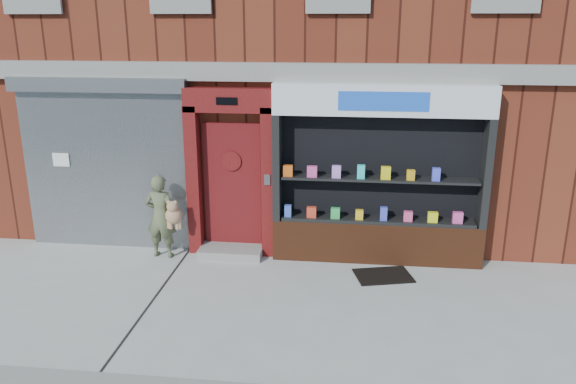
# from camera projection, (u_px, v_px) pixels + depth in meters

# --- Properties ---
(ground) EXTENTS (80.00, 80.00, 0.00)m
(ground) POSITION_uv_depth(u_px,v_px,m) (257.00, 304.00, 8.14)
(ground) COLOR #9E9E99
(ground) RESTS_ON ground
(building) EXTENTS (12.00, 8.16, 8.00)m
(building) POSITION_uv_depth(u_px,v_px,m) (299.00, 18.00, 12.67)
(building) COLOR #5A2014
(building) RESTS_ON ground
(shutter_bay) EXTENTS (3.10, 0.30, 3.04)m
(shutter_bay) POSITION_uv_depth(u_px,v_px,m) (105.00, 154.00, 9.80)
(shutter_bay) COLOR gray
(shutter_bay) RESTS_ON ground
(red_door_bay) EXTENTS (1.52, 0.58, 2.90)m
(red_door_bay) POSITION_uv_depth(u_px,v_px,m) (231.00, 173.00, 9.56)
(red_door_bay) COLOR #490C0C
(red_door_bay) RESTS_ON ground
(pharmacy_bay) EXTENTS (3.50, 0.41, 3.00)m
(pharmacy_bay) POSITION_uv_depth(u_px,v_px,m) (379.00, 183.00, 9.27)
(pharmacy_bay) COLOR #5D2B16
(pharmacy_bay) RESTS_ON ground
(woman) EXTENTS (0.69, 0.42, 1.47)m
(woman) POSITION_uv_depth(u_px,v_px,m) (162.00, 216.00, 9.60)
(woman) COLOR #56603F
(woman) RESTS_ON ground
(doormat) EXTENTS (1.01, 0.82, 0.02)m
(doormat) POSITION_uv_depth(u_px,v_px,m) (383.00, 276.00, 9.03)
(doormat) COLOR black
(doormat) RESTS_ON ground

